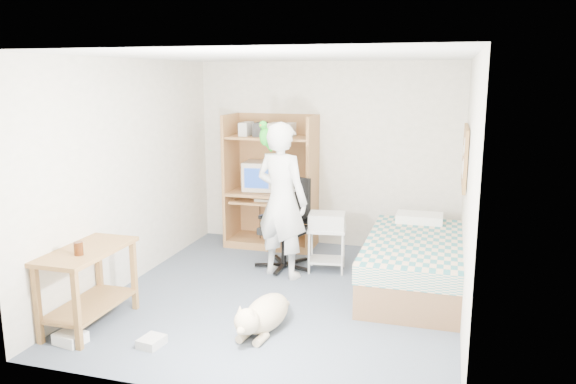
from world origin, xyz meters
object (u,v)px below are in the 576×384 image
(bed, at_px, (414,263))
(dog, at_px, (264,314))
(office_chair, at_px, (287,236))
(person, at_px, (282,200))
(computer_hutch, at_px, (272,187))
(side_desk, at_px, (88,275))
(printer_cart, at_px, (327,242))

(bed, relative_size, dog, 2.01)
(bed, relative_size, office_chair, 1.86)
(bed, bearing_deg, person, -179.35)
(office_chair, xyz_separation_m, dog, (0.30, -1.77, -0.22))
(computer_hutch, xyz_separation_m, dog, (0.76, -2.60, -0.66))
(side_desk, bearing_deg, bed, 32.50)
(office_chair, distance_m, person, 0.60)
(office_chair, xyz_separation_m, printer_cart, (0.50, -0.00, -0.03))
(side_desk, relative_size, person, 0.55)
(person, bearing_deg, office_chair, -66.08)
(side_desk, distance_m, dog, 1.67)
(computer_hutch, height_order, person, person)
(computer_hutch, bearing_deg, office_chair, -61.39)
(side_desk, height_order, person, person)
(computer_hutch, height_order, printer_cart, computer_hutch)
(bed, distance_m, side_desk, 3.39)
(printer_cart, bearing_deg, computer_hutch, 131.08)
(side_desk, xyz_separation_m, office_chair, (1.30, 2.11, -0.11))
(bed, height_order, office_chair, office_chair)
(bed, bearing_deg, office_chair, 169.40)
(person, distance_m, dog, 1.66)
(bed, xyz_separation_m, side_desk, (-2.85, -1.82, 0.21))
(dog, bearing_deg, person, 108.45)
(side_desk, distance_m, printer_cart, 2.78)
(computer_hutch, xyz_separation_m, side_desk, (-0.85, -2.94, -0.33))
(printer_cart, bearing_deg, side_desk, -138.42)
(computer_hutch, xyz_separation_m, person, (0.49, -1.14, 0.08))
(person, bearing_deg, computer_hutch, -48.88)
(office_chair, bearing_deg, dog, -62.27)
(computer_hutch, xyz_separation_m, printer_cart, (0.96, -0.83, -0.47))
(dog, bearing_deg, printer_cart, 91.53)
(bed, height_order, printer_cart, bed)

